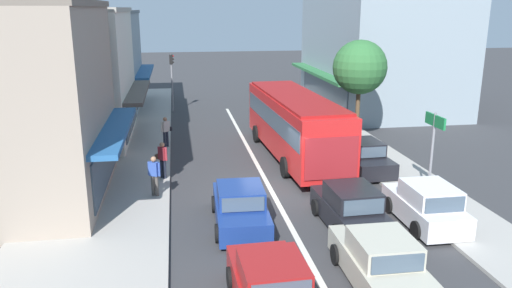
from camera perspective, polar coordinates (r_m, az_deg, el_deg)
ground_plane at (r=20.82m, az=1.85°, el=-5.52°), size 140.00×140.00×0.00m
lane_centre_line at (r=24.54m, az=0.07°, el=-2.24°), size 0.20×28.00×0.01m
sidewalk_left at (r=26.32m, az=-15.44°, el=-1.44°), size 5.20×44.00×0.14m
kerb_right at (r=27.98m, az=12.03°, el=-0.26°), size 2.80×44.00×0.12m
shopfront_corner_near at (r=21.33m, az=-26.61°, el=4.08°), size 8.05×8.84×7.69m
shopfront_mid_block at (r=30.29m, az=-21.52°, el=7.24°), size 8.58×9.08×7.43m
shopfront_far_end at (r=39.71m, az=-18.68°, el=9.03°), size 8.38×9.50×7.26m
building_right_far at (r=39.41m, az=13.85°, el=10.68°), size 9.52×13.91×9.08m
city_bus at (r=25.17m, az=4.41°, el=2.58°), size 3.08×10.96×3.23m
hatchback_behind_bus_near at (r=17.67m, az=10.63°, el=-7.20°), size 1.91×3.75×1.54m
sedan_adjacent_lane_trail at (r=14.41m, az=14.10°, el=-13.03°), size 1.93×4.22×1.47m
sedan_behind_bus_mid at (r=17.56m, az=-1.80°, el=-7.25°), size 2.01×4.26×1.47m
parked_hatchback_kerb_front at (r=18.55m, az=18.86°, el=-6.69°), size 1.83×3.71×1.54m
parked_sedan_kerb_second at (r=23.85m, az=11.99°, el=-1.46°), size 2.00×4.25×1.47m
parked_sedan_kerb_third at (r=29.10m, az=7.76°, el=1.76°), size 1.91×4.21×1.47m
traffic_light_downstreet at (r=36.84m, az=-9.61°, el=7.98°), size 0.33×0.24×4.20m
directional_road_sign at (r=20.07m, az=19.64°, el=0.79°), size 0.10×1.40×3.60m
street_tree_right at (r=27.90m, az=11.78°, el=8.56°), size 2.94×2.94×5.77m
pedestrian_with_handbag_near at (r=22.18m, az=-10.65°, el=-1.55°), size 0.55×0.56×1.63m
pedestrian_browsing_midblock at (r=27.24m, az=-10.28°, el=1.60°), size 0.59×0.52×1.63m
pedestrian_far_walker at (r=20.16m, az=-11.55°, el=-3.33°), size 0.50×0.37×1.63m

